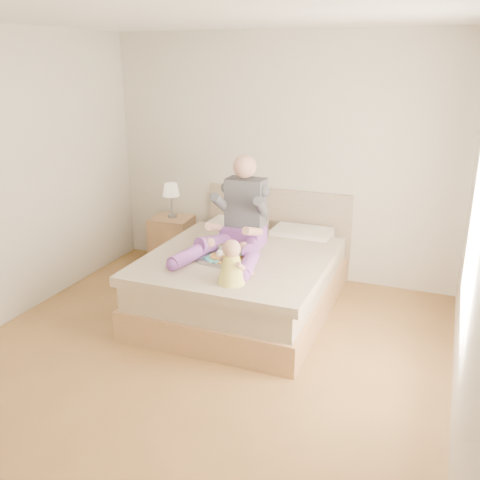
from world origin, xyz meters
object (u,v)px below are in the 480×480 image
at_px(nightstand, 172,240).
at_px(tray, 228,259).
at_px(baby, 232,266).
at_px(adult, 238,223).
at_px(bed, 247,276).

distance_m(nightstand, tray, 1.75).
height_order(nightstand, tray, tray).
xyz_separation_m(nightstand, baby, (1.48, -1.62, 0.48)).
bearing_deg(baby, adult, 129.32).
relative_size(nightstand, baby, 1.51).
distance_m(bed, tray, 0.51).
bearing_deg(tray, baby, -54.47).
relative_size(tray, baby, 1.31).
height_order(bed, baby, bed).
bearing_deg(baby, nightstand, 153.25).
xyz_separation_m(nightstand, adult, (1.21, -0.82, 0.60)).
xyz_separation_m(tray, baby, (0.23, -0.44, 0.13)).
relative_size(nightstand, adult, 0.51).
relative_size(bed, adult, 1.94).
bearing_deg(nightstand, tray, -48.34).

